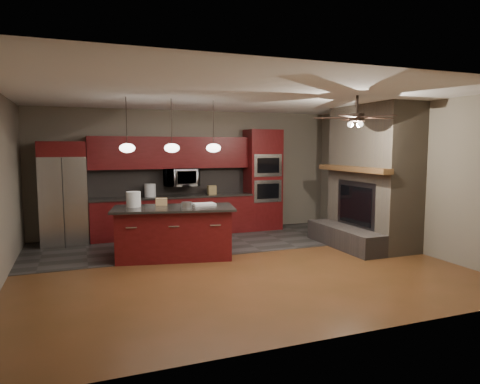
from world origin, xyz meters
name	(u,v)px	position (x,y,z in m)	size (l,w,h in m)	color
ground	(235,264)	(0.00, 0.00, 0.00)	(7.00, 7.00, 0.00)	brown
ceiling	(235,96)	(0.00, 0.00, 2.80)	(7.00, 6.00, 0.02)	white
back_wall	(190,172)	(0.00, 3.00, 1.40)	(7.00, 0.02, 2.80)	#6F6659
right_wall	(403,177)	(3.50, 0.00, 1.40)	(0.02, 6.00, 2.80)	#6F6659
slate_tile_patch	(205,242)	(0.00, 1.80, 0.01)	(7.00, 2.40, 0.01)	#33302E
fireplace_column	(370,181)	(3.04, 0.40, 1.30)	(1.30, 2.10, 2.80)	#6E604E
back_cabinetry	(173,196)	(-0.48, 2.74, 0.89)	(3.59, 0.64, 2.20)	#5C1112
oven_tower	(263,180)	(1.70, 2.69, 1.19)	(0.80, 0.63, 2.38)	#5C1112
microwave	(181,177)	(-0.27, 2.75, 1.30)	(0.73, 0.41, 0.50)	silver
refrigerator	(64,194)	(-2.72, 2.62, 1.04)	(0.89, 0.75, 2.09)	silver
kitchen_island	(174,232)	(-0.87, 0.78, 0.47)	(2.27, 1.37, 0.92)	#5C1112
white_bucket	(134,199)	(-1.53, 1.04, 1.06)	(0.25, 0.25, 0.27)	silver
paint_can	(187,205)	(-0.70, 0.49, 0.98)	(0.18, 0.18, 0.12)	#A6A7AB
paint_tray	(204,204)	(-0.30, 0.81, 0.94)	(0.39, 0.27, 0.04)	white
cardboard_box	(161,202)	(-1.03, 1.09, 0.98)	(0.20, 0.15, 0.13)	#A78356
counter_bucket	(150,190)	(-0.98, 2.70, 1.04)	(0.24, 0.24, 0.28)	silver
counter_box	(212,190)	(0.41, 2.65, 1.00)	(0.18, 0.14, 0.20)	olive
pendant_left	(127,148)	(-1.65, 0.70, 1.96)	(0.26, 0.26, 0.92)	black
pendant_center	(172,148)	(-0.90, 0.70, 1.96)	(0.26, 0.26, 0.92)	black
pendant_right	(213,148)	(-0.15, 0.70, 1.96)	(0.26, 0.26, 0.92)	black
ceiling_fan	(357,117)	(1.80, -0.80, 2.46)	(1.27, 1.33, 0.41)	black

